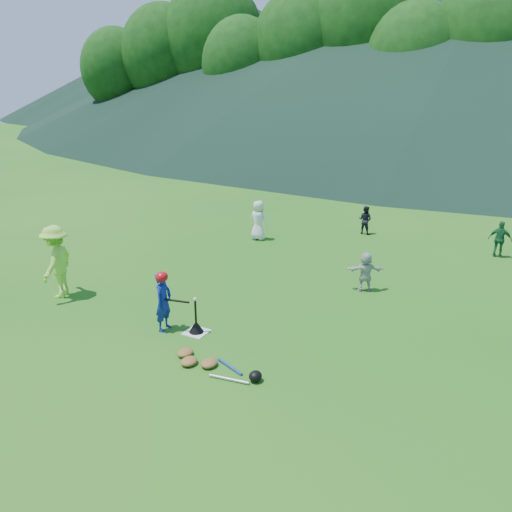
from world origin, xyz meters
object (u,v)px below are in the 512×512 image
at_px(batter_child, 163,302).
at_px(fielder_b, 365,220).
at_px(fielder_c, 500,239).
at_px(batting_tee, 196,327).
at_px(fielder_d, 365,272).
at_px(adult_coach, 57,262).
at_px(equipment_pile, 209,363).
at_px(fielder_a, 258,220).
at_px(home_plate, 196,332).

height_order(batter_child, fielder_b, batter_child).
bearing_deg(fielder_c, batting_tee, 59.60).
xyz_separation_m(batter_child, batting_tee, (0.65, 0.18, -0.49)).
bearing_deg(fielder_d, adult_coach, 2.93).
height_order(batter_child, batting_tee, batter_child).
xyz_separation_m(batter_child, fielder_b, (1.44, 8.88, -0.13)).
bearing_deg(fielder_c, adult_coach, 43.49).
xyz_separation_m(batter_child, fielder_d, (2.95, 3.99, -0.13)).
relative_size(batting_tee, equipment_pile, 0.38).
height_order(adult_coach, fielder_b, adult_coach).
bearing_deg(fielder_a, fielder_d, 152.83).
bearing_deg(home_plate, equipment_pile, -45.34).
relative_size(adult_coach, fielder_c, 1.61).
relative_size(adult_coach, fielder_d, 1.77).
bearing_deg(fielder_c, equipment_pile, 67.12).
relative_size(fielder_c, batting_tee, 1.58).
xyz_separation_m(adult_coach, batting_tee, (3.92, 0.01, -0.74)).
xyz_separation_m(adult_coach, fielder_b, (4.71, 8.71, -0.38)).
xyz_separation_m(fielder_a, fielder_c, (6.99, 1.82, -0.11)).
bearing_deg(batting_tee, adult_coach, -179.88).
height_order(fielder_a, fielder_c, fielder_a).
xyz_separation_m(fielder_d, batting_tee, (-2.30, -3.81, -0.36)).
xyz_separation_m(fielder_a, fielder_b, (2.83, 2.34, -0.16)).
bearing_deg(fielder_a, fielder_b, -137.18).
distance_m(home_plate, batter_child, 0.91).
distance_m(fielder_a, fielder_c, 7.23).
bearing_deg(batter_child, fielder_a, 5.27).
height_order(home_plate, adult_coach, adult_coach).
distance_m(fielder_b, batting_tee, 8.74).
bearing_deg(batting_tee, fielder_a, 107.79).
bearing_deg(batting_tee, home_plate, 0.00).
bearing_deg(adult_coach, fielder_b, 127.96).
bearing_deg(batting_tee, fielder_b, 84.83).
bearing_deg(fielder_a, home_plate, 111.09).
height_order(adult_coach, fielder_a, adult_coach).
xyz_separation_m(adult_coach, fielder_a, (1.88, 6.37, -0.22)).
bearing_deg(fielder_b, home_plate, 91.71).
height_order(fielder_c, fielder_d, fielder_c).
bearing_deg(equipment_pile, fielder_a, 112.21).
height_order(adult_coach, batting_tee, adult_coach).
height_order(fielder_a, fielder_d, fielder_a).
height_order(home_plate, fielder_d, fielder_d).
bearing_deg(fielder_b, batter_child, 87.67).
xyz_separation_m(batter_child, fielder_a, (-1.39, 6.55, 0.03)).
height_order(home_plate, fielder_a, fielder_a).
bearing_deg(adult_coach, equipment_pile, 55.30).
xyz_separation_m(fielder_a, batting_tee, (2.04, -6.37, -0.51)).
xyz_separation_m(fielder_b, fielder_c, (4.16, -0.51, 0.06)).
bearing_deg(adult_coach, batter_child, 63.27).
height_order(fielder_a, batting_tee, fielder_a).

